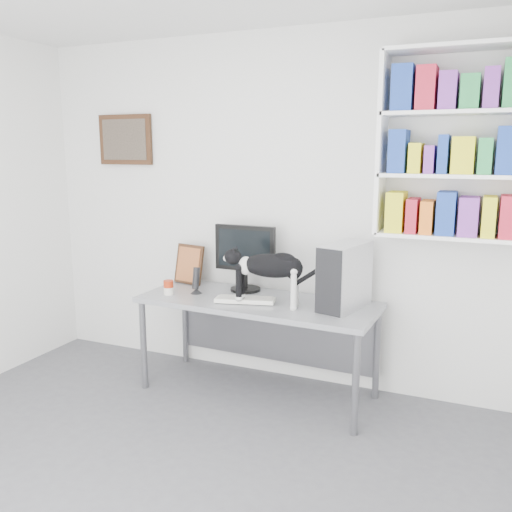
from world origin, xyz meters
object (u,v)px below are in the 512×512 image
(desk, at_px, (258,347))
(monitor, at_px, (245,258))
(pc_tower, at_px, (345,276))
(cat, at_px, (269,279))
(speaker, at_px, (196,280))
(bookshelf, at_px, (460,144))
(soup_can, at_px, (169,288))
(leaning_print, at_px, (189,264))
(keyboard, at_px, (245,300))

(desk, bearing_deg, monitor, 134.81)
(pc_tower, relative_size, cat, 0.71)
(monitor, bearing_deg, speaker, -144.06)
(bookshelf, distance_m, pc_tower, 1.14)
(desk, bearing_deg, cat, -38.21)
(speaker, bearing_deg, soup_can, -136.59)
(leaning_print, bearing_deg, soup_can, -73.57)
(pc_tower, relative_size, speaker, 2.16)
(keyboard, relative_size, speaker, 2.03)
(speaker, height_order, soup_can, speaker)
(monitor, height_order, soup_can, monitor)
(speaker, distance_m, cat, 0.66)
(monitor, height_order, speaker, monitor)
(leaning_print, distance_m, soup_can, 0.39)
(cat, bearing_deg, monitor, 127.88)
(desk, distance_m, soup_can, 0.81)
(bookshelf, bearing_deg, keyboard, -166.10)
(keyboard, xyz_separation_m, speaker, (-0.44, 0.07, 0.09))
(bookshelf, bearing_deg, cat, -162.24)
(desk, distance_m, speaker, 0.69)
(monitor, bearing_deg, cat, -44.59)
(soup_can, bearing_deg, desk, 10.77)
(desk, height_order, speaker, speaker)
(bookshelf, bearing_deg, pc_tower, -162.84)
(pc_tower, bearing_deg, leaning_print, -174.63)
(speaker, relative_size, leaning_print, 0.63)
(keyboard, bearing_deg, cat, -24.39)
(leaning_print, xyz_separation_m, soup_can, (0.03, -0.37, -0.11))
(leaning_print, bearing_deg, speaker, -39.65)
(bookshelf, distance_m, speaker, 2.10)
(bookshelf, distance_m, soup_can, 2.29)
(pc_tower, xyz_separation_m, cat, (-0.49, -0.17, -0.03))
(desk, height_order, monitor, monitor)
(speaker, relative_size, cat, 0.33)
(bookshelf, xyz_separation_m, speaker, (-1.82, -0.27, -1.01))
(soup_can, bearing_deg, leaning_print, 95.01)
(bookshelf, relative_size, soup_can, 11.21)
(monitor, bearing_deg, leaning_print, 176.60)
(desk, bearing_deg, soup_can, -166.98)
(soup_can, xyz_separation_m, cat, (0.82, 0.01, 0.14))
(bookshelf, bearing_deg, soup_can, -169.06)
(keyboard, height_order, pc_tower, pc_tower)
(desk, relative_size, cat, 2.74)
(leaning_print, relative_size, soup_can, 3.01)
(cat, bearing_deg, keyboard, 162.76)
(desk, bearing_deg, leaning_print, 163.47)
(pc_tower, distance_m, soup_can, 1.34)
(monitor, xyz_separation_m, leaning_print, (-0.52, 0.03, -0.10))
(bookshelf, relative_size, keyboard, 2.89)
(desk, xyz_separation_m, cat, (0.14, -0.12, 0.56))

